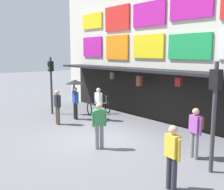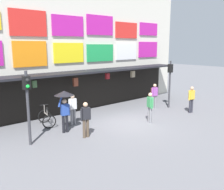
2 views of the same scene
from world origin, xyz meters
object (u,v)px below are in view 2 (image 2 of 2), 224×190
traffic_light_far (170,77)px  pedestrian_in_green (86,118)px  pedestrian_in_white (73,108)px  bicycle_parked (47,118)px  pedestrian_in_yellow (191,98)px  pedestrian_with_umbrella (64,100)px  traffic_light_near (27,96)px  pedestrian_in_red (150,106)px  pedestrian_in_blue (154,94)px

traffic_light_far → pedestrian_in_green: size_ratio=1.90×
pedestrian_in_white → bicycle_parked: bearing=143.4°
pedestrian_in_green → pedestrian_in_yellow: (7.56, -0.86, 0.00)m
traffic_light_far → pedestrian_with_umbrella: traffic_light_far is taller
traffic_light_far → pedestrian_in_green: 7.76m
traffic_light_far → pedestrian_in_white: (-7.02, 1.13, -1.19)m
pedestrian_in_green → pedestrian_in_white: (0.60, 2.01, 0.00)m
traffic_light_near → traffic_light_far: (9.94, 0.02, 0.00)m
pedestrian_in_red → pedestrian_in_blue: 3.29m
pedestrian_in_red → traffic_light_far: bearing=20.4°
bicycle_parked → pedestrian_in_blue: bearing=-11.2°
traffic_light_far → bicycle_parked: 8.56m
pedestrian_in_yellow → pedestrian_in_white: bearing=157.6°
bicycle_parked → pedestrian_in_blue: (7.22, -1.43, 0.59)m
traffic_light_near → pedestrian_with_umbrella: traffic_light_near is taller
traffic_light_far → pedestrian_in_yellow: size_ratio=1.90×
bicycle_parked → pedestrian_in_red: 5.63m
pedestrian_in_white → pedestrian_with_umbrella: (-0.96, -0.78, 0.69)m
pedestrian_in_white → pedestrian_with_umbrella: size_ratio=0.81×
pedestrian_in_green → pedestrian_in_white: size_ratio=1.00×
traffic_light_far → bicycle_parked: bearing=166.5°
pedestrian_in_white → pedestrian_with_umbrella: pedestrian_with_umbrella is taller
pedestrian_in_blue → traffic_light_near: bearing=-176.5°
bicycle_parked → traffic_light_near: bearing=-132.1°
pedestrian_with_umbrella → traffic_light_near: bearing=-169.5°
pedestrian_in_green → pedestrian_with_umbrella: (-0.36, 1.23, 0.69)m
pedestrian_in_green → pedestrian_in_blue: size_ratio=1.00×
pedestrian_in_red → pedestrian_in_yellow: same height
pedestrian_in_red → pedestrian_with_umbrella: 4.73m
traffic_light_near → pedestrian_in_green: bearing=-20.5°
pedestrian_in_red → pedestrian_in_yellow: bearing=-6.3°
traffic_light_near → pedestrian_with_umbrella: size_ratio=1.54×
pedestrian_in_green → traffic_light_near: bearing=159.5°
bicycle_parked → pedestrian_in_red: size_ratio=0.77×
pedestrian_in_yellow → bicycle_parked: bearing=155.4°
bicycle_parked → pedestrian_in_red: bearing=-36.2°
traffic_light_far → pedestrian_in_red: traffic_light_far is taller
traffic_light_far → pedestrian_with_umbrella: (-7.98, 0.34, -0.50)m
pedestrian_with_umbrella → bicycle_parked: bearing=95.8°
traffic_light_near → pedestrian_in_white: size_ratio=1.90×
traffic_light_near → pedestrian_in_red: (6.31, -1.33, -1.19)m
bicycle_parked → pedestrian_in_blue: 7.39m
traffic_light_far → bicycle_parked: size_ratio=2.46×
pedestrian_with_umbrella → pedestrian_in_blue: pedestrian_with_umbrella is taller
traffic_light_far → pedestrian_with_umbrella: bearing=177.5°
pedestrian_in_green → pedestrian_with_umbrella: size_ratio=0.81×
pedestrian_in_white → pedestrian_in_red: (3.40, -2.48, 0.00)m
pedestrian_in_yellow → pedestrian_in_blue: same height
pedestrian_in_green → pedestrian_in_yellow: bearing=-6.5°
traffic_light_near → pedestrian_in_red: traffic_light_near is taller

